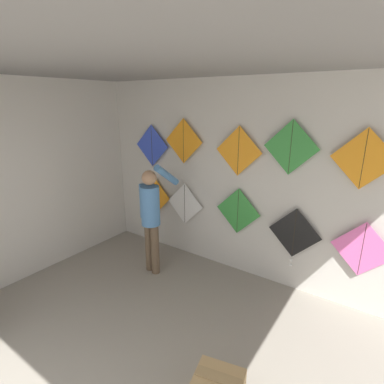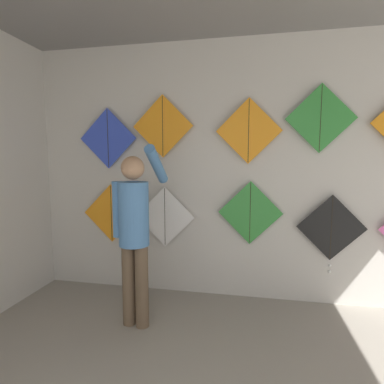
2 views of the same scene
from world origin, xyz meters
name	(u,v)px [view 1 (image 1 of 2)]	position (x,y,z in m)	size (l,w,h in m)	color
back_panel	(237,180)	(0.00, 4.03, 1.40)	(5.53, 0.06, 2.80)	beige
left_panel	(7,186)	(-2.40, 2.00, 1.40)	(0.06, 4.80, 2.80)	beige
ceiling_slab	(125,55)	(0.00, 2.00, 2.82)	(5.53, 4.80, 0.04)	gray
shopkeeper	(151,213)	(-0.95, 3.23, 0.94)	(0.42, 0.56, 1.67)	brown
kite_0	(154,196)	(-1.52, 3.94, 0.91)	(0.68, 0.01, 0.68)	orange
kite_1	(185,204)	(-0.87, 3.94, 0.89)	(0.68, 0.01, 0.68)	white
kite_2	(238,211)	(0.07, 3.94, 0.97)	(0.68, 0.01, 0.68)	#338C38
kite_3	(294,234)	(0.89, 3.94, 0.82)	(0.68, 0.04, 0.82)	black
kite_4	(362,249)	(1.67, 3.94, 0.84)	(0.68, 0.01, 0.68)	pink
kite_5	(152,146)	(-1.54, 3.94, 1.77)	(0.68, 0.01, 0.68)	blue
kite_6	(183,141)	(-0.89, 3.94, 1.90)	(0.68, 0.01, 0.68)	orange
kite_7	(238,151)	(0.04, 3.94, 1.83)	(0.68, 0.01, 0.68)	orange
kite_8	(291,147)	(0.74, 3.94, 1.94)	(0.68, 0.01, 0.68)	#338C38
kite_9	(364,159)	(1.53, 3.94, 1.89)	(0.68, 0.01, 0.68)	orange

